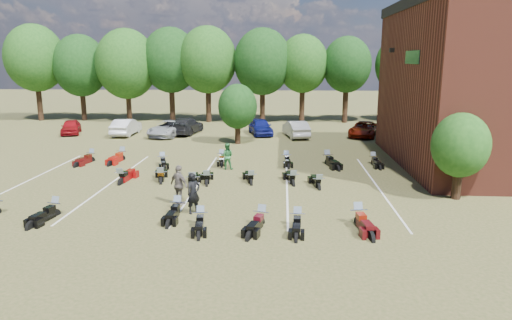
# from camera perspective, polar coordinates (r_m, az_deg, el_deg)

# --- Properties ---
(ground) EXTENTS (160.00, 160.00, 0.00)m
(ground) POSITION_cam_1_polar(r_m,az_deg,el_deg) (22.81, -1.11, -5.13)
(ground) COLOR brown
(ground) RESTS_ON ground
(car_0) EXTENTS (2.74, 4.22, 1.34)m
(car_0) POSITION_cam_1_polar(r_m,az_deg,el_deg) (46.15, -22.13, 3.86)
(car_0) COLOR maroon
(car_0) RESTS_ON ground
(car_1) EXTENTS (1.63, 4.60, 1.51)m
(car_1) POSITION_cam_1_polar(r_m,az_deg,el_deg) (43.81, -15.95, 3.99)
(car_1) COLOR #B5B5B9
(car_1) RESTS_ON ground
(car_2) EXTENTS (3.44, 5.48, 1.41)m
(car_2) POSITION_cam_1_polar(r_m,az_deg,el_deg) (42.30, -10.86, 3.89)
(car_2) COLOR #95989D
(car_2) RESTS_ON ground
(car_3) EXTENTS (2.80, 5.46, 1.52)m
(car_3) POSITION_cam_1_polar(r_m,az_deg,el_deg) (43.45, -8.74, 4.27)
(car_3) COLOR black
(car_3) RESTS_ON ground
(car_4) EXTENTS (2.78, 4.69, 1.50)m
(car_4) POSITION_cam_1_polar(r_m,az_deg,el_deg) (42.36, 0.56, 4.19)
(car_4) COLOR navy
(car_4) RESTS_ON ground
(car_5) EXTENTS (2.53, 4.79, 1.50)m
(car_5) POSITION_cam_1_polar(r_m,az_deg,el_deg) (41.16, 5.01, 3.90)
(car_5) COLOR #B0B2AC
(car_5) RESTS_ON ground
(car_6) EXTENTS (3.66, 5.30, 1.34)m
(car_6) POSITION_cam_1_polar(r_m,az_deg,el_deg) (42.50, 13.35, 3.77)
(car_6) COLOR #5A1005
(car_6) RESTS_ON ground
(car_7) EXTENTS (2.09, 4.62, 1.31)m
(car_7) POSITION_cam_1_polar(r_m,az_deg,el_deg) (42.56, 18.14, 3.48)
(car_7) COLOR #3B3A3F
(car_7) RESTS_ON ground
(person_black) EXTENTS (0.81, 0.80, 1.89)m
(person_black) POSITION_cam_1_polar(r_m,az_deg,el_deg) (20.98, -7.82, -4.14)
(person_black) COLOR black
(person_black) RESTS_ON ground
(person_green) EXTENTS (0.85, 0.67, 1.69)m
(person_green) POSITION_cam_1_polar(r_m,az_deg,el_deg) (29.11, -3.65, 0.48)
(person_green) COLOR #2A7136
(person_green) RESTS_ON ground
(person_grey) EXTENTS (1.21, 1.07, 1.96)m
(person_grey) POSITION_cam_1_polar(r_m,az_deg,el_deg) (22.30, -9.58, -3.09)
(person_grey) COLOR #625954
(person_grey) RESTS_ON ground
(motorcycle_0) EXTENTS (1.06, 2.30, 1.23)m
(motorcycle_0) POSITION_cam_1_polar(r_m,az_deg,el_deg) (22.59, -23.79, -6.42)
(motorcycle_0) COLOR black
(motorcycle_0) RESTS_ON ground
(motorcycle_2) EXTENTS (0.73, 2.18, 1.21)m
(motorcycle_2) POSITION_cam_1_polar(r_m,az_deg,el_deg) (21.18, -9.79, -6.73)
(motorcycle_2) COLOR black
(motorcycle_2) RESTS_ON ground
(motorcycle_3) EXTENTS (0.91, 2.14, 1.15)m
(motorcycle_3) POSITION_cam_1_polar(r_m,az_deg,el_deg) (19.75, -6.92, -8.08)
(motorcycle_3) COLOR black
(motorcycle_3) RESTS_ON ground
(motorcycle_4) EXTENTS (0.79, 2.15, 1.18)m
(motorcycle_4) POSITION_cam_1_polar(r_m,az_deg,el_deg) (19.53, 5.17, -8.29)
(motorcycle_4) COLOR black
(motorcycle_4) RESTS_ON ground
(motorcycle_5) EXTENTS (1.25, 2.33, 1.24)m
(motorcycle_5) POSITION_cam_1_polar(r_m,az_deg,el_deg) (19.58, 0.65, -8.17)
(motorcycle_5) COLOR black
(motorcycle_5) RESTS_ON ground
(motorcycle_6) EXTENTS (1.09, 2.47, 1.33)m
(motorcycle_6) POSITION_cam_1_polar(r_m,az_deg,el_deg) (20.17, 12.62, -7.86)
(motorcycle_6) COLOR #41090C
(motorcycle_6) RESTS_ON ground
(motorcycle_7) EXTENTS (0.96, 2.47, 1.35)m
(motorcycle_7) POSITION_cam_1_polar(r_m,az_deg,el_deg) (26.88, -16.48, -2.90)
(motorcycle_7) COLOR maroon
(motorcycle_7) RESTS_ON ground
(motorcycle_8) EXTENTS (1.29, 2.51, 1.34)m
(motorcycle_8) POSITION_cam_1_polar(r_m,az_deg,el_deg) (26.52, -11.80, -2.85)
(motorcycle_8) COLOR black
(motorcycle_8) RESTS_ON ground
(motorcycle_9) EXTENTS (0.99, 2.32, 1.25)m
(motorcycle_9) POSITION_cam_1_polar(r_m,az_deg,el_deg) (25.68, -6.17, -3.17)
(motorcycle_9) COLOR black
(motorcycle_9) RESTS_ON ground
(motorcycle_10) EXTENTS (1.07, 2.55, 1.38)m
(motorcycle_10) POSITION_cam_1_polar(r_m,az_deg,el_deg) (25.04, -7.88, -3.63)
(motorcycle_10) COLOR black
(motorcycle_10) RESTS_ON ground
(motorcycle_11) EXTENTS (1.12, 2.31, 1.24)m
(motorcycle_11) POSITION_cam_1_polar(r_m,az_deg,el_deg) (25.64, 4.63, -3.16)
(motorcycle_11) COLOR black
(motorcycle_11) RESTS_ON ground
(motorcycle_12) EXTENTS (1.10, 2.18, 1.16)m
(motorcycle_12) POSITION_cam_1_polar(r_m,az_deg,el_deg) (25.73, -0.63, -3.06)
(motorcycle_12) COLOR black
(motorcycle_12) RESTS_ON ground
(motorcycle_13) EXTENTS (0.99, 2.22, 1.19)m
(motorcycle_13) POSITION_cam_1_polar(r_m,az_deg,el_deg) (25.04, 7.83, -3.62)
(motorcycle_13) COLOR black
(motorcycle_13) RESTS_ON ground
(motorcycle_14) EXTENTS (1.16, 2.33, 1.24)m
(motorcycle_14) POSITION_cam_1_polar(r_m,az_deg,el_deg) (33.29, -19.86, -0.20)
(motorcycle_14) COLOR #45090B
(motorcycle_14) RESTS_ON ground
(motorcycle_15) EXTENTS (1.06, 2.44, 1.32)m
(motorcycle_15) POSITION_cam_1_polar(r_m,az_deg,el_deg) (33.10, -16.38, -0.03)
(motorcycle_15) COLOR #990F0B
(motorcycle_15) RESTS_ON ground
(motorcycle_16) EXTENTS (1.29, 2.21, 1.18)m
(motorcycle_16) POSITION_cam_1_polar(r_m,az_deg,el_deg) (31.08, -11.57, -0.57)
(motorcycle_16) COLOR black
(motorcycle_16) RESTS_ON ground
(motorcycle_17) EXTENTS (0.92, 2.16, 1.17)m
(motorcycle_17) POSITION_cam_1_polar(r_m,az_deg,el_deg) (31.41, -4.29, -0.21)
(motorcycle_17) COLOR black
(motorcycle_17) RESTS_ON ground
(motorcycle_18) EXTENTS (0.85, 2.14, 1.17)m
(motorcycle_18) POSITION_cam_1_polar(r_m,az_deg,el_deg) (31.00, 3.80, -0.38)
(motorcycle_18) COLOR black
(motorcycle_18) RESTS_ON ground
(motorcycle_19) EXTENTS (1.42, 2.56, 1.36)m
(motorcycle_19) POSITION_cam_1_polar(r_m,az_deg,el_deg) (30.89, 8.91, -0.55)
(motorcycle_19) COLOR black
(motorcycle_19) RESTS_ON ground
(motorcycle_20) EXTENTS (0.85, 2.12, 1.15)m
(motorcycle_20) POSITION_cam_1_polar(r_m,az_deg,el_deg) (31.54, 14.41, -0.52)
(motorcycle_20) COLOR black
(motorcycle_20) RESTS_ON ground
(tree_line) EXTENTS (56.00, 6.00, 9.79)m
(tree_line) POSITION_cam_1_polar(r_m,az_deg,el_deg) (50.73, 0.33, 11.88)
(tree_line) COLOR black
(tree_line) RESTS_ON ground
(young_tree_near_building) EXTENTS (2.80, 2.80, 4.16)m
(young_tree_near_building) POSITION_cam_1_polar(r_m,az_deg,el_deg) (24.65, 24.20, 1.69)
(young_tree_near_building) COLOR black
(young_tree_near_building) RESTS_ON ground
(young_tree_midfield) EXTENTS (3.20, 3.20, 4.70)m
(young_tree_midfield) POSITION_cam_1_polar(r_m,az_deg,el_deg) (37.54, -2.33, 6.70)
(young_tree_midfield) COLOR black
(young_tree_midfield) RESTS_ON ground
(parking_lines) EXTENTS (20.10, 14.00, 0.01)m
(parking_lines) POSITION_cam_1_polar(r_m,az_deg,el_deg) (26.05, -7.19, -2.95)
(parking_lines) COLOR silver
(parking_lines) RESTS_ON ground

